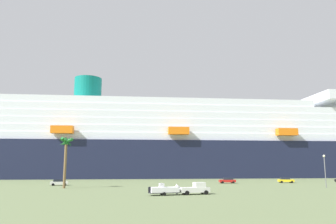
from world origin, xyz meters
name	(u,v)px	position (x,y,z in m)	size (l,w,h in m)	color
ground_plane	(174,181)	(0.00, 30.00, 0.00)	(600.00, 600.00, 0.00)	#66754C
cruise_ship	(184,146)	(8.34, 61.85, 13.51)	(293.12, 36.68, 50.41)	#191E38
pickup_truck	(196,189)	(-2.02, -16.09, 1.04)	(5.85, 2.99, 2.20)	white
small_boat_on_trailer	(168,190)	(-7.36, -16.96, 0.96)	(7.18, 2.89, 2.15)	#595960
palm_tree	(66,148)	(-29.75, 2.50, 9.42)	(3.51, 3.48, 11.98)	brown
street_lamp	(325,166)	(32.24, -3.14, 5.11)	(0.56, 0.56, 7.82)	slate
parked_car_white_van	(59,182)	(-33.02, 12.25, 0.83)	(4.71, 2.64, 1.58)	white
parked_car_red_hatchback	(227,180)	(14.08, 17.02, 0.83)	(4.87, 2.15, 1.58)	red
parked_car_yellow_taxi	(286,180)	(32.15, 17.19, 0.83)	(4.80, 2.71, 1.58)	yellow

